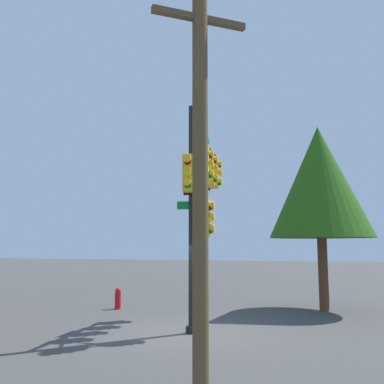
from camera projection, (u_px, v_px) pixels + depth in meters
ground_plane at (192, 333)px, 11.94m from camera, size 120.00×120.00×0.00m
signal_pole_assembly at (202, 182)px, 13.67m from camera, size 4.74×1.16×6.73m
utility_pole at (200, 173)px, 7.20m from camera, size 1.19×1.50×7.18m
fire_hydrant at (118, 298)px, 16.57m from camera, size 0.33×0.24×0.83m
tree_mid at (320, 182)px, 16.70m from camera, size 4.06×4.06×7.31m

